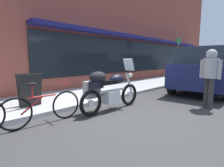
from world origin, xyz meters
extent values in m
plane|color=#383838|center=(0.00, 0.00, 0.00)|extent=(80.00, 80.00, 0.00)
cube|color=brown|center=(6.33, 3.85, 3.96)|extent=(20.67, 0.35, 7.93)
cube|color=black|center=(6.33, 3.65, 1.55)|extent=(14.47, 0.06, 1.80)
cube|color=navy|center=(6.33, 3.43, 2.65)|extent=(14.47, 0.60, 0.16)
cube|color=#AEAEAE|center=(9.00, 2.42, 0.06)|extent=(30.00, 2.52, 0.12)
torus|color=black|center=(0.74, 0.40, 0.33)|extent=(0.66, 0.10, 0.66)
cylinder|color=silver|center=(0.74, 0.40, 0.33)|extent=(0.16, 0.06, 0.16)
torus|color=black|center=(-0.71, 0.42, 0.33)|extent=(0.66, 0.10, 0.66)
cylinder|color=silver|center=(-0.71, 0.42, 0.33)|extent=(0.16, 0.06, 0.16)
cube|color=silver|center=(-0.03, 0.41, 0.38)|extent=(0.44, 0.31, 0.32)
cylinder|color=silver|center=(0.02, 0.41, 0.55)|extent=(0.95, 0.08, 0.06)
ellipsoid|color=black|center=(0.22, 0.40, 0.85)|extent=(0.52, 0.29, 0.26)
cube|color=black|center=(-0.20, 0.41, 0.79)|extent=(0.60, 0.25, 0.11)
cube|color=black|center=(-0.53, 0.42, 0.77)|extent=(0.28, 0.22, 0.18)
cylinder|color=silver|center=(0.74, 0.40, 0.65)|extent=(0.35, 0.08, 0.67)
cylinder|color=black|center=(0.62, 0.40, 1.05)|extent=(0.05, 0.62, 0.04)
cube|color=silver|center=(0.70, 0.40, 1.23)|extent=(0.15, 0.32, 0.35)
sphere|color=#EAEACC|center=(0.78, 0.39, 0.91)|extent=(0.14, 0.14, 0.14)
cube|color=#AAAAAA|center=(-0.48, 0.66, 0.61)|extent=(0.44, 0.21, 0.44)
cube|color=black|center=(-0.48, 0.77, 0.61)|extent=(0.37, 0.02, 0.03)
ellipsoid|color=black|center=(-0.48, 0.42, 0.95)|extent=(0.49, 0.33, 0.28)
torus|color=black|center=(-1.22, 0.71, 0.33)|extent=(0.66, 0.09, 0.66)
torus|color=black|center=(-2.29, 0.79, 0.33)|extent=(0.66, 0.09, 0.66)
cylinder|color=#B22323|center=(-1.75, 0.75, 0.61)|extent=(0.59, 0.08, 0.04)
cylinder|color=#B22323|center=(-1.97, 0.77, 0.45)|extent=(0.46, 0.07, 0.34)
cylinder|color=#B22323|center=(-1.94, 0.77, 0.73)|extent=(0.03, 0.03, 0.30)
ellipsoid|color=black|center=(-1.94, 0.77, 0.89)|extent=(0.23, 0.12, 0.06)
cylinder|color=#B22323|center=(-1.27, 0.72, 0.85)|extent=(0.06, 0.48, 0.03)
cube|color=#191E4C|center=(4.97, -0.53, 0.77)|extent=(4.95, 2.35, 0.89)
cube|color=#232D38|center=(4.69, -0.56, 1.53)|extent=(3.41, 1.97, 0.62)
cube|color=#383838|center=(7.31, -0.30, 0.41)|extent=(0.35, 1.89, 0.24)
cylinder|color=black|center=(6.45, 0.56, 0.33)|extent=(0.68, 0.28, 0.66)
cylinder|color=black|center=(3.31, 0.25, 0.33)|extent=(0.68, 0.28, 0.66)
cylinder|color=#303030|center=(2.10, -1.35, 0.43)|extent=(0.14, 0.14, 0.87)
cylinder|color=#303030|center=(1.96, -1.49, 0.43)|extent=(0.14, 0.14, 0.87)
cylinder|color=#9E9EA3|center=(2.03, -1.42, 1.15)|extent=(0.42, 0.42, 0.55)
sphere|color=#9E9EA3|center=(2.03, -1.42, 1.52)|extent=(0.28, 0.28, 0.28)
sphere|color=tan|center=(2.09, -1.43, 1.52)|extent=(0.17, 0.17, 0.17)
cylinder|color=#9E9EA3|center=(2.06, -1.19, 1.12)|extent=(0.10, 0.10, 0.53)
cylinder|color=#9E9EA3|center=(2.01, -1.65, 1.12)|extent=(0.10, 0.10, 0.53)
cube|color=black|center=(-1.55, 1.89, 0.56)|extent=(0.55, 0.18, 0.88)
cube|color=black|center=(-1.55, 2.11, 0.56)|extent=(0.55, 0.18, 0.88)
cylinder|color=#59595B|center=(7.08, 1.74, 1.40)|extent=(0.07, 0.07, 2.57)
cube|color=#1E8C33|center=(7.08, 1.72, 2.49)|extent=(0.44, 0.02, 0.32)
cylinder|color=black|center=(10.18, 0.35, 0.33)|extent=(0.66, 0.23, 0.66)
camera|label=1|loc=(-3.29, -2.81, 1.38)|focal=27.75mm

